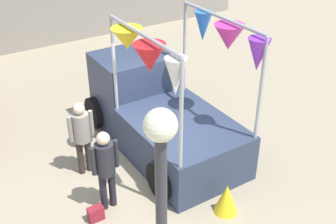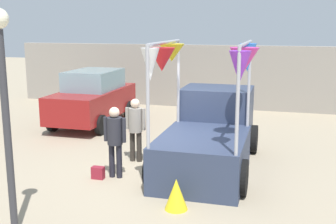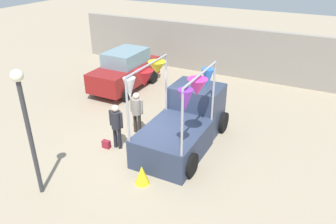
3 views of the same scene
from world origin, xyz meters
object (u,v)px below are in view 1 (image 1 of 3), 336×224
person_vendor (82,132)px  handbag (96,214)px  street_lamp (161,216)px  folded_kite_bundle_sunflower (226,199)px  person_customer (105,164)px  vendor_truck (157,107)px

person_vendor → handbag: 1.69m
street_lamp → handbag: bearing=84.4°
folded_kite_bundle_sunflower → person_customer: bearing=143.8°
street_lamp → folded_kite_bundle_sunflower: 3.57m
person_customer → street_lamp: street_lamp is taller
folded_kite_bundle_sunflower → handbag: bearing=152.8°
vendor_truck → folded_kite_bundle_sunflower: (-0.17, -2.70, -0.59)m
person_customer → street_lamp: 3.30m
person_customer → street_lamp: size_ratio=0.44×
vendor_truck → folded_kite_bundle_sunflower: 2.77m
person_vendor → folded_kite_bundle_sunflower: bearing=-55.7°
person_vendor → handbag: bearing=-105.9°
street_lamp → folded_kite_bundle_sunflower: size_ratio=6.13×
vendor_truck → person_vendor: vendor_truck is taller
person_customer → person_vendor: 1.21m
handbag → folded_kite_bundle_sunflower: folded_kite_bundle_sunflower is taller
person_customer → person_vendor: person_customer is taller
street_lamp → folded_kite_bundle_sunflower: bearing=34.4°
vendor_truck → handbag: (-2.27, -1.62, -0.75)m
vendor_truck → person_vendor: bearing=-173.8°
person_vendor → street_lamp: bearing=-99.2°
street_lamp → folded_kite_bundle_sunflower: street_lamp is taller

